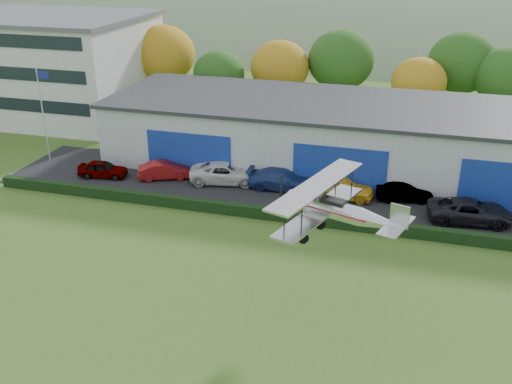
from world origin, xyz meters
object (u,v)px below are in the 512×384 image
(office_block, at_px, (49,65))
(car_3, at_px, (282,179))
(car_4, at_px, (341,187))
(hangar, at_px, (350,135))
(car_5, at_px, (405,192))
(car_2, at_px, (226,173))
(biplane, at_px, (334,208))
(car_6, at_px, (470,211))
(flagpole, at_px, (43,106))
(car_1, at_px, (165,170))
(car_0, at_px, (103,169))

(office_block, relative_size, car_3, 3.90)
(car_4, bearing_deg, hangar, 4.12)
(car_5, bearing_deg, office_block, 59.55)
(car_3, distance_m, car_4, 4.54)
(car_2, bearing_deg, car_4, -104.92)
(biplane, bearing_deg, office_block, 159.21)
(car_6, distance_m, biplane, 15.26)
(car_6, bearing_deg, car_5, 56.49)
(car_2, xyz_separation_m, car_3, (4.53, -0.08, -0.01))
(office_block, bearing_deg, flagpole, -58.03)
(office_block, distance_m, car_3, 32.19)
(car_2, xyz_separation_m, car_4, (9.06, -0.47, 0.03))
(car_1, bearing_deg, car_2, -106.69)
(office_block, bearing_deg, car_5, -19.37)
(car_4, bearing_deg, car_5, -79.57)
(hangar, bearing_deg, car_5, -52.21)
(flagpole, distance_m, biplane, 30.53)
(car_4, bearing_deg, car_1, 91.95)
(office_block, bearing_deg, car_1, -36.24)
(car_6, bearing_deg, car_1, 80.34)
(hangar, relative_size, car_5, 10.09)
(car_5, xyz_separation_m, biplane, (-3.16, -14.60, 5.02))
(flagpole, relative_size, car_4, 1.68)
(car_0, bearing_deg, car_6, -99.48)
(flagpole, xyz_separation_m, car_4, (25.22, -1.05, -3.92))
(hangar, bearing_deg, biplane, -85.27)
(car_3, relative_size, car_4, 1.11)
(hangar, xyz_separation_m, car_6, (9.28, -8.58, -1.82))
(car_1, distance_m, car_3, 9.48)
(flagpole, xyz_separation_m, car_2, (16.16, -0.57, -3.95))
(car_1, bearing_deg, car_0, 78.37)
(hangar, height_order, flagpole, flagpole)
(hangar, xyz_separation_m, car_1, (-13.66, -7.16, -1.92))
(office_block, xyz_separation_m, car_1, (19.34, -14.18, -4.47))
(biplane, bearing_deg, car_2, 144.07)
(car_2, bearing_deg, flagpole, 76.03)
(car_5, distance_m, car_6, 4.95)
(car_0, distance_m, car_2, 9.98)
(office_block, bearing_deg, car_4, -22.85)
(biplane, bearing_deg, car_5, 95.81)
(car_1, xyz_separation_m, car_6, (22.94, -1.42, 0.09))
(car_2, relative_size, biplane, 0.73)
(car_0, relative_size, car_3, 0.74)
(hangar, bearing_deg, flagpole, -166.49)
(car_4, bearing_deg, car_2, 88.41)
(car_2, xyz_separation_m, car_5, (13.61, 0.25, -0.12))
(flagpole, xyz_separation_m, car_5, (29.77, -0.32, -4.07))
(car_0, bearing_deg, flagpole, 61.85)
(car_0, bearing_deg, office_block, 34.75)
(hangar, distance_m, car_3, 8.06)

